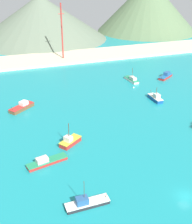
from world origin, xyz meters
name	(u,v)px	position (x,y,z in m)	size (l,w,h in m)	color
ground	(129,133)	(0.00, 30.00, -0.25)	(260.00, 280.00, 0.50)	teal
fishing_boat_0	(166,76)	(36.07, 69.00, 0.92)	(8.90, 7.19, 2.63)	red
fishing_boat_2	(132,79)	(19.59, 70.02, 0.88)	(3.30, 9.12, 6.11)	silver
fishing_boat_3	(86,203)	(-21.86, 4.52, 0.79)	(9.69, 2.71, 6.83)	#232328
fishing_boat_6	(22,107)	(-29.53, 57.05, 0.94)	(9.55, 8.38, 2.87)	brown
fishing_boat_7	(70,141)	(-19.07, 29.17, 1.02)	(7.25, 6.35, 7.00)	red
fishing_boat_8	(46,161)	(-27.25, 22.09, 0.75)	(11.11, 4.90, 2.27)	red
fishing_boat_9	(156,98)	(19.37, 48.52, 1.01)	(2.72, 7.72, 5.40)	#14478C
buoy_0	(134,88)	(16.96, 62.69, 0.13)	(0.75, 0.75, 0.75)	silver
beach_strip	(65,58)	(0.00, 114.02, 0.60)	(247.00, 24.24, 1.20)	beige
hill_central	(41,17)	(-3.51, 166.82, 14.34)	(89.22, 89.22, 28.69)	#60705B
hill_east	(148,5)	(78.02, 168.61, 18.91)	(75.48, 75.48, 37.82)	#56704C
radio_tower	(62,32)	(-1.63, 111.45, 14.96)	(2.93, 2.35, 29.34)	#B7332D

